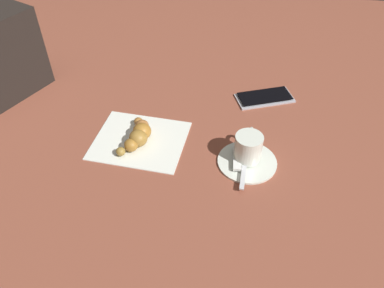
{
  "coord_description": "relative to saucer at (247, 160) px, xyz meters",
  "views": [
    {
      "loc": [
        0.09,
        -0.56,
        0.56
      ],
      "look_at": [
        0.01,
        0.02,
        0.02
      ],
      "focal_mm": 35.66,
      "sensor_mm": 36.0,
      "label": 1
    }
  ],
  "objects": [
    {
      "name": "espresso_cup",
      "position": [
        -0.0,
        0.0,
        0.03
      ],
      "size": [
        0.06,
        0.08,
        0.06
      ],
      "color": "white",
      "rests_on": "saucer"
    },
    {
      "name": "saucer",
      "position": [
        0.0,
        0.0,
        0.0
      ],
      "size": [
        0.12,
        0.12,
        0.01
      ],
      "primitive_type": "cylinder",
      "color": "white",
      "rests_on": "ground"
    },
    {
      "name": "napkin",
      "position": [
        -0.23,
        0.03,
        -0.0
      ],
      "size": [
        0.21,
        0.18,
        0.0
      ],
      "primitive_type": "cube",
      "rotation": [
        0.0,
        0.0,
        -0.08
      ],
      "color": "white",
      "rests_on": "ground"
    },
    {
      "name": "sugar_packet",
      "position": [
        -0.02,
        -0.01,
        0.01
      ],
      "size": [
        0.02,
        0.07,
        0.01
      ],
      "primitive_type": "cube",
      "rotation": [
        0.0,
        0.0,
        4.79
      ],
      "color": "white",
      "rests_on": "saucer"
    },
    {
      "name": "teaspoon",
      "position": [
        -0.0,
        0.0,
        0.01
      ],
      "size": [
        0.02,
        0.13,
        0.01
      ],
      "color": "silver",
      "rests_on": "saucer"
    },
    {
      "name": "croissant",
      "position": [
        -0.24,
        0.03,
        0.02
      ],
      "size": [
        0.07,
        0.13,
        0.04
      ],
      "color": "olive",
      "rests_on": "napkin"
    },
    {
      "name": "ground_plane",
      "position": [
        -0.13,
        -0.0,
        -0.0
      ],
      "size": [
        1.8,
        1.8,
        0.0
      ],
      "primitive_type": "plane",
      "color": "brown"
    },
    {
      "name": "cell_phone",
      "position": [
        0.04,
        0.23,
        0.0
      ],
      "size": [
        0.15,
        0.11,
        0.01
      ],
      "color": "#B5B6C1",
      "rests_on": "ground"
    }
  ]
}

